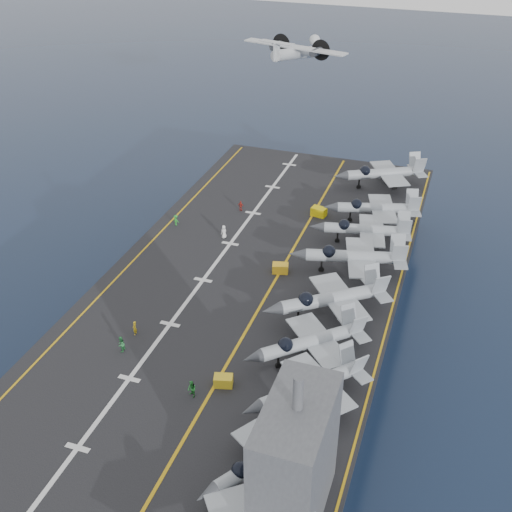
% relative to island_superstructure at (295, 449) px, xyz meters
% --- Properties ---
extents(ground, '(500.00, 500.00, 0.00)m').
position_rel_island_superstructure_xyz_m(ground, '(-15.00, 30.00, -17.90)').
color(ground, '#142135').
rests_on(ground, ground).
extents(hull, '(36.00, 90.00, 10.00)m').
position_rel_island_superstructure_xyz_m(hull, '(-15.00, 30.00, -12.90)').
color(hull, '#56595E').
rests_on(hull, ground).
extents(flight_deck, '(38.00, 92.00, 0.40)m').
position_rel_island_superstructure_xyz_m(flight_deck, '(-15.00, 30.00, -7.70)').
color(flight_deck, black).
rests_on(flight_deck, hull).
extents(foul_line, '(0.35, 90.00, 0.02)m').
position_rel_island_superstructure_xyz_m(foul_line, '(-12.00, 30.00, -7.48)').
color(foul_line, gold).
rests_on(foul_line, flight_deck).
extents(landing_centerline, '(0.50, 90.00, 0.02)m').
position_rel_island_superstructure_xyz_m(landing_centerline, '(-21.00, 30.00, -7.48)').
color(landing_centerline, silver).
rests_on(landing_centerline, flight_deck).
extents(deck_edge_port, '(0.25, 90.00, 0.02)m').
position_rel_island_superstructure_xyz_m(deck_edge_port, '(-32.00, 30.00, -7.48)').
color(deck_edge_port, gold).
rests_on(deck_edge_port, flight_deck).
extents(deck_edge_stbd, '(0.25, 90.00, 0.02)m').
position_rel_island_superstructure_xyz_m(deck_edge_stbd, '(3.50, 30.00, -7.48)').
color(deck_edge_stbd, gold).
rests_on(deck_edge_stbd, flight_deck).
extents(island_superstructure, '(5.00, 10.00, 15.00)m').
position_rel_island_superstructure_xyz_m(island_superstructure, '(0.00, 0.00, 0.00)').
color(island_superstructure, '#56595E').
rests_on(island_superstructure, flight_deck).
extents(fighter_jet_1, '(14.21, 15.44, 4.46)m').
position_rel_island_superstructure_xyz_m(fighter_jet_1, '(-3.35, 2.92, -5.27)').
color(fighter_jet_1, gray).
rests_on(fighter_jet_1, flight_deck).
extents(fighter_jet_2, '(16.17, 16.54, 4.83)m').
position_rel_island_superstructure_xyz_m(fighter_jet_2, '(-1.89, 12.92, -5.09)').
color(fighter_jet_2, gray).
rests_on(fighter_jet_2, flight_deck).
extents(fighter_jet_3, '(16.97, 16.65, 4.96)m').
position_rel_island_superstructure_xyz_m(fighter_jet_3, '(-3.63, 19.58, -5.02)').
color(fighter_jet_3, '#9AA2A9').
rests_on(fighter_jet_3, flight_deck).
extents(fighter_jet_4, '(18.72, 17.66, 5.42)m').
position_rel_island_superstructure_xyz_m(fighter_jet_4, '(-3.25, 27.95, -4.79)').
color(fighter_jet_4, '#9FA8B2').
rests_on(fighter_jet_4, flight_deck).
extents(fighter_jet_5, '(17.54, 13.85, 5.36)m').
position_rel_island_superstructure_xyz_m(fighter_jet_5, '(-2.67, 38.24, -4.82)').
color(fighter_jet_5, '#8F969E').
rests_on(fighter_jet_5, flight_deck).
extents(fighter_jet_6, '(15.95, 12.28, 4.96)m').
position_rel_island_superstructure_xyz_m(fighter_jet_6, '(-2.65, 46.30, -5.02)').
color(fighter_jet_6, gray).
rests_on(fighter_jet_6, flight_deck).
extents(fighter_jet_7, '(16.54, 13.29, 5.00)m').
position_rel_island_superstructure_xyz_m(fighter_jet_7, '(-2.30, 53.48, -5.00)').
color(fighter_jet_7, gray).
rests_on(fighter_jet_7, flight_deck).
extents(fighter_jet_8, '(18.43, 16.30, 5.35)m').
position_rel_island_superstructure_xyz_m(fighter_jet_8, '(-3.35, 66.27, -4.82)').
color(fighter_jet_8, gray).
rests_on(fighter_jet_8, flight_deck).
extents(tow_cart_a, '(2.23, 1.75, 1.18)m').
position_rel_island_superstructure_xyz_m(tow_cart_a, '(-11.17, 12.37, -6.91)').
color(tow_cart_a, gold).
rests_on(tow_cart_a, flight_deck).
extents(tow_cart_b, '(2.37, 1.83, 1.26)m').
position_rel_island_superstructure_xyz_m(tow_cart_b, '(-11.96, 35.15, -6.87)').
color(tow_cart_b, gold).
rests_on(tow_cart_b, flight_deck).
extents(tow_cart_c, '(2.51, 1.88, 1.36)m').
position_rel_island_superstructure_xyz_m(tow_cart_c, '(-11.08, 52.57, -6.82)').
color(tow_cart_c, yellow).
rests_on(tow_cart_c, flight_deck).
extents(crew_1, '(0.80, 1.13, 1.80)m').
position_rel_island_superstructure_xyz_m(crew_1, '(-23.99, 16.98, -6.60)').
color(crew_1, yellow).
rests_on(crew_1, flight_deck).
extents(crew_2, '(0.82, 1.20, 1.97)m').
position_rel_island_superstructure_xyz_m(crew_2, '(-23.98, 13.78, -6.52)').
color(crew_2, '#2A8640').
rests_on(crew_2, flight_deck).
extents(crew_3, '(1.15, 0.93, 1.67)m').
position_rel_island_superstructure_xyz_m(crew_3, '(-30.74, 42.57, -6.67)').
color(crew_3, green).
rests_on(crew_3, flight_deck).
extents(crew_4, '(0.99, 0.67, 1.65)m').
position_rel_island_superstructure_xyz_m(crew_4, '(-23.11, 50.18, -6.68)').
color(crew_4, '#AD241B').
rests_on(crew_4, flight_deck).
extents(crew_5, '(1.22, 1.42, 2.00)m').
position_rel_island_superstructure_xyz_m(crew_5, '(-22.47, 41.32, -6.50)').
color(crew_5, white).
rests_on(crew_5, flight_deck).
extents(crew_7, '(1.42, 1.32, 1.97)m').
position_rel_island_superstructure_xyz_m(crew_7, '(-13.59, 9.78, -6.52)').
color(crew_7, '#268C33').
rests_on(crew_7, flight_deck).
extents(transport_plane, '(25.60, 20.50, 5.31)m').
position_rel_island_superstructure_xyz_m(transport_plane, '(-26.56, 90.96, 6.95)').
color(transport_plane, silver).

